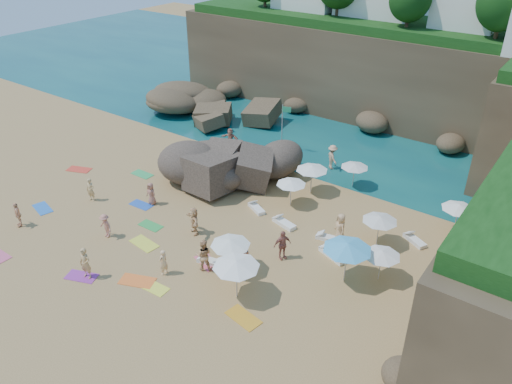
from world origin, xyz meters
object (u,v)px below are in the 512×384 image
Objects in this scene: person_stand_4 at (340,228)px; person_stand_6 at (163,262)px; person_stand_2 at (332,157)px; person_stand_3 at (282,245)px; lounger_0 at (284,223)px; flag_pole at (284,122)px; parasol_1 at (312,168)px; person_stand_5 at (230,138)px; rock_outcrop at (243,181)px; parasol_0 at (291,182)px; person_stand_1 at (204,255)px; person_stand_0 at (91,190)px; parasol_2 at (355,165)px.

person_stand_4 reaches higher than person_stand_6.
person_stand_2 is 12.01m from person_stand_3.
person_stand_4 is (3.65, 0.47, 0.82)m from lounger_0.
parasol_1 is at bearing -40.72° from flag_pole.
person_stand_2 is at bearing -3.47° from person_stand_5.
flag_pole reaches higher than person_stand_5.
parasol_0 is (4.55, -0.76, 1.73)m from rock_outcrop.
person_stand_3 is at bearing 143.58° from person_stand_2.
person_stand_1 is 4.48m from person_stand_3.
person_stand_1 reaches higher than lounger_0.
flag_pole is at bearing 139.28° from parasol_1.
person_stand_3 is 15.63m from person_stand_5.
person_stand_3 is at bearing -62.36° from parasol_0.
rock_outcrop is 4.43× the size of lounger_0.
rock_outcrop is 4.77× the size of person_stand_6.
parasol_0 is at bearing 127.65° from lounger_0.
parasol_0 is 1.21× the size of person_stand_5.
lounger_0 is (0.75, -4.60, -1.80)m from parasol_1.
parasol_0 is 0.90× the size of parasol_1.
person_stand_5 is (-10.07, 7.30, 0.69)m from lounger_0.
parasol_2 is at bearing 29.59° from person_stand_0.
parasol_1 reaches higher than person_stand_2.
parasol_0 is at bearing -41.17° from person_stand_5.
rock_outcrop is 3.85× the size of person_stand_2.
person_stand_6 is (-1.52, -1.59, -0.18)m from person_stand_1.
parasol_2 is 1.01× the size of person_stand_2.
lounger_0 is at bearing 59.52° from person_stand_3.
lounger_0 is at bearing -29.14° from rock_outcrop.
parasol_1 is 1.14× the size of person_stand_2.
person_stand_4 is 1.16× the size of person_stand_5.
person_stand_1 is 2.21m from person_stand_6.
person_stand_0 is 16.95m from person_stand_4.
rock_outcrop is 8.10m from parasol_2.
flag_pole reaches higher than person_stand_2.
person_stand_5 is at bearing -154.26° from person_stand_6.
person_stand_2 is 1.19× the size of person_stand_5.
person_stand_1 is at bearing 167.10° from person_stand_3.
person_stand_1 is at bearing -85.83° from person_stand_4.
parasol_2 is at bearing -15.94° from flag_pole.
person_stand_6 is at bearing -78.91° from flag_pole.
parasol_0 reaches higher than person_stand_5.
parasol_0 reaches higher than person_stand_3.
person_stand_5 is (2.28, 12.41, -0.01)m from person_stand_0.
person_stand_3 is 1.18× the size of person_stand_6.
person_stand_2 is (-0.53, 4.09, -0.96)m from parasol_1.
person_stand_5 reaches higher than person_stand_6.
person_stand_1 is 8.33m from person_stand_4.
rock_outcrop is at bearing -162.62° from parasol_1.
person_stand_2 is 16.63m from person_stand_6.
person_stand_0 is at bearing 127.45° from person_stand_3.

